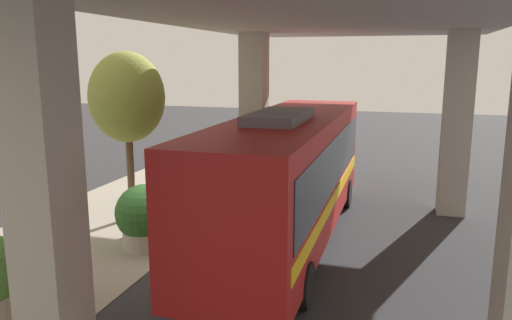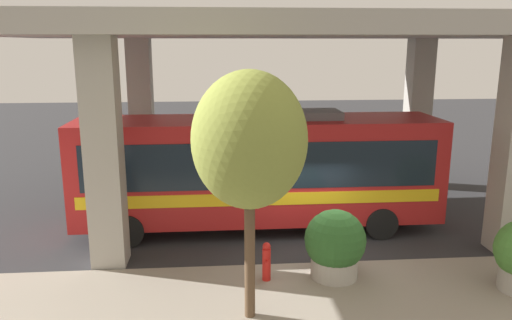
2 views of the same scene
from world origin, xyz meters
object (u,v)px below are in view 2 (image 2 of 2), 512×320
Objects in this scene: planter_front at (335,245)px; street_tree_near at (249,141)px; bus at (258,166)px; fire_hydrant at (266,261)px.

street_tree_near is (-1.74, 2.30, 3.07)m from planter_front.
bus reaches higher than planter_front.
bus is 2.11× the size of street_tree_near.
planter_front is (0.05, -1.76, 0.37)m from fire_hydrant.
planter_front is 4.21m from street_tree_near.
bus is at bearing -1.68° from fire_hydrant.
fire_hydrant is at bearing 91.66° from planter_front.
street_tree_near is at bearing 127.04° from planter_front.
bus is 6.30× the size of planter_front.
street_tree_near reaches higher than bus.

